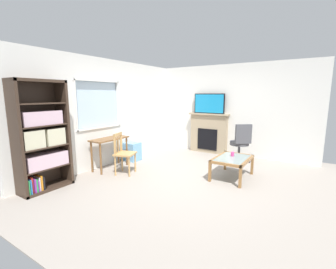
% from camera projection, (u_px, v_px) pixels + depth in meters
% --- Properties ---
extents(ground, '(5.92, 5.44, 0.02)m').
position_uv_depth(ground, '(187.00, 180.00, 4.76)').
color(ground, '#9E9389').
extents(wall_back_with_window, '(4.92, 0.15, 2.56)m').
position_uv_depth(wall_back_with_window, '(110.00, 113.00, 5.76)').
color(wall_back_with_window, silver).
rests_on(wall_back_with_window, ground).
extents(wall_right, '(0.12, 4.64, 2.56)m').
position_uv_depth(wall_right, '(230.00, 110.00, 6.62)').
color(wall_right, silver).
rests_on(wall_right, ground).
extents(bookshelf, '(0.90, 0.38, 1.98)m').
position_uv_depth(bookshelf, '(41.00, 140.00, 4.14)').
color(bookshelf, '#38281E').
rests_on(bookshelf, ground).
extents(desk_under_window, '(0.92, 0.39, 0.73)m').
position_uv_depth(desk_under_window, '(110.00, 144.00, 5.37)').
color(desk_under_window, brown).
rests_on(desk_under_window, ground).
extents(wooden_chair, '(0.53, 0.52, 0.90)m').
position_uv_depth(wooden_chair, '(124.00, 153.00, 5.05)').
color(wooden_chair, tan).
rests_on(wooden_chair, ground).
extents(plastic_drawer_unit, '(0.35, 0.40, 0.48)m').
position_uv_depth(plastic_drawer_unit, '(132.00, 151.00, 6.13)').
color(plastic_drawer_unit, '#72ADDB').
rests_on(plastic_drawer_unit, ground).
extents(fireplace, '(0.26, 1.21, 1.17)m').
position_uv_depth(fireplace, '(209.00, 133.00, 6.92)').
color(fireplace, tan).
rests_on(fireplace, ground).
extents(tv, '(0.06, 0.92, 0.58)m').
position_uv_depth(tv, '(209.00, 104.00, 6.75)').
color(tv, black).
rests_on(tv, fireplace).
extents(office_chair, '(0.62, 0.58, 1.00)m').
position_uv_depth(office_chair, '(241.00, 141.00, 5.90)').
color(office_chair, '#4C4C51').
rests_on(office_chair, ground).
extents(coffee_table, '(0.95, 0.66, 0.43)m').
position_uv_depth(coffee_table, '(232.00, 161.00, 4.80)').
color(coffee_table, '#8C9E99').
rests_on(coffee_table, ground).
extents(sippy_cup, '(0.07, 0.07, 0.09)m').
position_uv_depth(sippy_cup, '(232.00, 154.00, 4.92)').
color(sippy_cup, '#DB3D84').
rests_on(sippy_cup, coffee_table).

